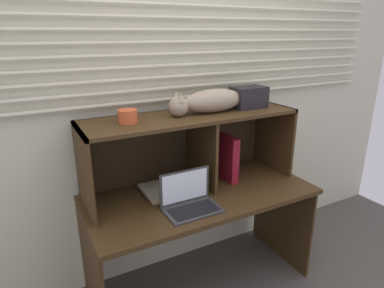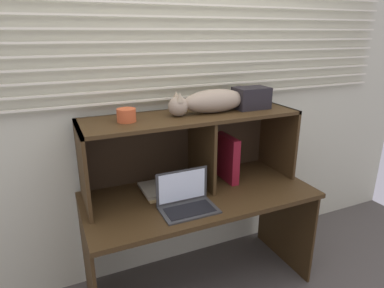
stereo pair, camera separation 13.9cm
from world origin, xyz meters
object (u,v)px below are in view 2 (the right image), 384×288
Objects in this scene: small_basket at (126,115)px; laptop at (186,200)px; binder_upright at (227,158)px; storage_box at (251,98)px; cat at (211,102)px; book_stack at (154,191)px.

laptop is at bearing -44.51° from small_basket.
storage_box is (0.17, 0.00, 0.40)m from binder_upright.
book_stack is at bearing -179.84° from cat.
laptop is (-0.28, -0.25, -0.51)m from cat.
small_basket is at bearing 180.00° from storage_box.
book_stack is at bearing -0.42° from small_basket.
book_stack is (-0.53, -0.00, -0.14)m from binder_upright.
cat is at bearing 180.00° from binder_upright.
binder_upright is at bearing 0.00° from small_basket.
storage_box is (0.58, 0.25, 0.51)m from laptop.
binder_upright is at bearing 31.62° from laptop.
storage_box is at bearing 0.00° from small_basket.
small_basket is (-0.15, 0.00, 0.51)m from book_stack.
binder_upright reaches higher than laptop.
storage_box reaches higher than binder_upright.
cat is 0.42m from binder_upright.
small_basket is (-0.67, 0.00, 0.37)m from binder_upright.
binder_upright is 0.77m from small_basket.
cat is 2.24× the size of binder_upright.
small_basket reaches higher than binder_upright.
laptop is 2.97× the size of small_basket.
storage_box reaches higher than laptop.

